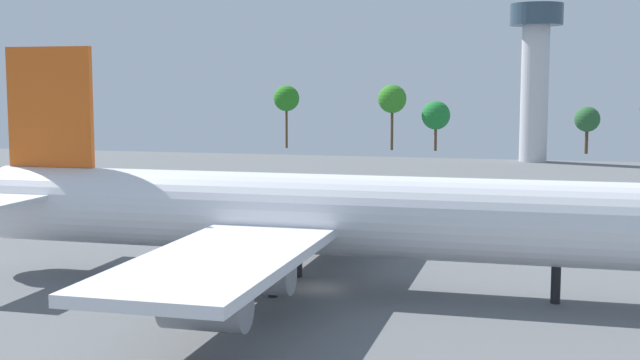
% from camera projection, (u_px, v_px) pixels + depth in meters
% --- Properties ---
extents(ground_plane, '(244.87, 244.87, 0.00)m').
position_uv_depth(ground_plane, '(320.00, 288.00, 65.74)').
color(ground_plane, slate).
extents(cargo_airplane, '(61.22, 51.31, 19.02)m').
position_uv_depth(cargo_airplane, '(318.00, 215.00, 65.14)').
color(cargo_airplane, silver).
rests_on(cargo_airplane, ground_plane).
extents(maintenance_van, '(3.69, 4.46, 2.16)m').
position_uv_depth(maintenance_van, '(251.00, 212.00, 98.47)').
color(maintenance_van, '#333338').
rests_on(maintenance_van, ground_plane).
extents(control_tower, '(10.74, 10.74, 32.56)m').
position_uv_depth(control_tower, '(535.00, 66.00, 173.85)').
color(control_tower, silver).
rests_on(control_tower, ground_plane).
extents(tree_line_backdrop, '(105.24, 7.01, 16.10)m').
position_uv_depth(tree_line_backdrop, '(512.00, 109.00, 198.90)').
color(tree_line_backdrop, '#51381E').
rests_on(tree_line_backdrop, ground_plane).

